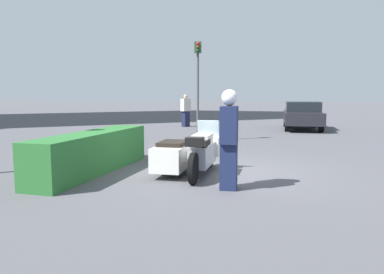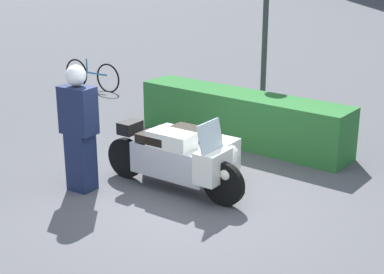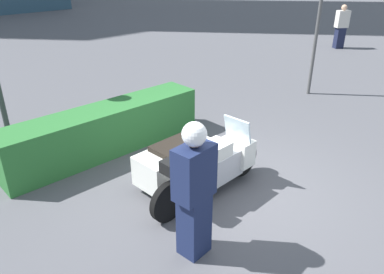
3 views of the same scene
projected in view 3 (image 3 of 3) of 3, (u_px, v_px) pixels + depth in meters
ground_plane at (237, 189)px, 6.17m from camera, size 160.00×160.00×0.00m
police_motorcycle at (195, 162)px, 6.09m from camera, size 2.38×1.21×1.15m
officer_rider at (194, 189)px, 4.47m from camera, size 0.52×0.35×1.83m
hedge_bush_curbside at (106, 130)px, 7.20m from camera, size 4.01×0.77×0.90m
traffic_light_near at (320, 5)px, 9.42m from camera, size 0.23×0.29×3.62m
pedestrian_bystander at (341, 27)px, 15.25m from camera, size 0.57×0.51×1.73m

